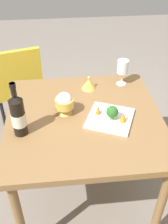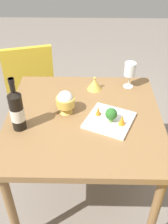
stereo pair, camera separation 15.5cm
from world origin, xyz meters
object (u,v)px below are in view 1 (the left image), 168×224
wine_glass (123,67)px  rice_bowl (64,103)px  broccoli_floret (112,112)px  rice_bowl_lid (89,84)px  chair_near_window (17,83)px  carrot_garnish_right (123,117)px  carrot_garnish_left (98,110)px  wine_bottle (18,115)px  serving_plate (110,118)px

wine_glass → rice_bowl: bearing=-144.4°
wine_glass → broccoli_floret: size_ratio=2.09×
rice_bowl_lid → broccoli_floret: bearing=-76.5°
chair_near_window → wine_glass: bearing=-43.1°
rice_bowl → carrot_garnish_right: (0.32, -0.13, -0.03)m
carrot_garnish_left → wine_bottle: bearing=-166.5°
serving_plate → carrot_garnish_left: carrot_garnish_left is taller
wine_bottle → broccoli_floret: (0.51, 0.05, -0.06)m
wine_glass → carrot_garnish_left: 0.41m
rice_bowl → carrot_garnish_left: size_ratio=2.52×
chair_near_window → wine_glass: wine_glass is taller
wine_bottle → serving_plate: (0.50, 0.07, -0.12)m
serving_plate → carrot_garnish_left: bearing=148.4°
broccoli_floret → wine_glass: bearing=70.1°
rice_bowl_lid → wine_glass: bearing=8.6°
wine_glass → serving_plate: bearing=-111.5°
rice_bowl_lid → rice_bowl: bearing=-124.4°
rice_bowl → carrot_garnish_left: 0.20m
broccoli_floret → rice_bowl_lid: bearing=103.5°
chair_near_window → rice_bowl_lid: bearing=-54.4°
rice_bowl → serving_plate: rice_bowl is taller
wine_bottle → wine_glass: size_ratio=1.76×
serving_plate → carrot_garnish_right: (0.07, -0.04, 0.04)m
chair_near_window → rice_bowl: rice_bowl is taller
carrot_garnish_left → rice_bowl_lid: bearing=93.1°
broccoli_floret → carrot_garnish_left: size_ratio=1.53×
wine_bottle → wine_glass: bearing=34.3°
broccoli_floret → carrot_garnish_right: (0.06, -0.03, -0.02)m
rice_bowl_lid → broccoli_floret: broccoli_floret is taller
rice_bowl → serving_plate: size_ratio=0.43×
rice_bowl → wine_glass: bearing=35.6°
rice_bowl → broccoli_floret: 0.28m
rice_bowl_lid → carrot_garnish_left: (0.02, -0.31, 0.01)m
chair_near_window → rice_bowl_lid: 0.75m
chair_near_window → wine_bottle: 0.92m
rice_bowl_lid → carrot_garnish_right: (0.15, -0.39, 0.01)m
wine_bottle → broccoli_floret: bearing=5.3°
rice_bowl_lid → serving_plate: 0.36m
carrot_garnish_left → carrot_garnish_right: bearing=-33.2°
rice_bowl → rice_bowl_lid: size_ratio=1.42×
chair_near_window → serving_plate: 1.03m
carrot_garnish_right → rice_bowl_lid: bearing=110.6°
wine_bottle → broccoli_floret: wine_bottle is taller
chair_near_window → carrot_garnish_right: 1.12m
wine_glass → serving_plate: wine_glass is taller
chair_near_window → wine_bottle: size_ratio=2.69×
carrot_garnish_left → carrot_garnish_right: size_ratio=0.89×
rice_bowl → broccoli_floret: rice_bowl is taller
rice_bowl → carrot_garnish_left: bearing=-14.0°
rice_bowl_lid → carrot_garnish_right: size_ratio=1.59×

